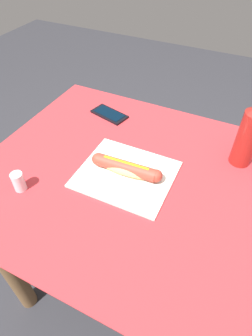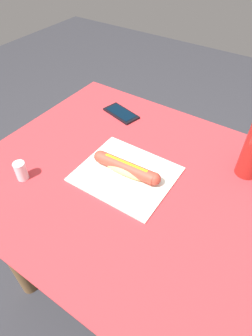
# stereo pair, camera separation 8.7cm
# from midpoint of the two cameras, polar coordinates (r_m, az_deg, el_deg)

# --- Properties ---
(ground_plane) EXTENTS (6.00, 6.00, 0.00)m
(ground_plane) POSITION_cam_midpoint_polar(r_m,az_deg,el_deg) (1.52, 2.55, -21.51)
(ground_plane) COLOR #2D2D33
(ground_plane) RESTS_ON ground
(dining_table) EXTENTS (0.98, 0.83, 0.74)m
(dining_table) POSITION_cam_midpoint_polar(r_m,az_deg,el_deg) (1.01, 3.61, -7.66)
(dining_table) COLOR brown
(dining_table) RESTS_ON ground
(paper_wrapper) EXTENTS (0.29, 0.26, 0.01)m
(paper_wrapper) POSITION_cam_midpoint_polar(r_m,az_deg,el_deg) (0.89, 2.80, -1.38)
(paper_wrapper) COLOR silver
(paper_wrapper) RESTS_ON dining_table
(hot_dog) EXTENTS (0.23, 0.06, 0.05)m
(hot_dog) POSITION_cam_midpoint_polar(r_m,az_deg,el_deg) (0.87, 2.86, -0.13)
(hot_dog) COLOR #E5BC75
(hot_dog) RESTS_ON paper_wrapper
(cell_phone) EXTENTS (0.16, 0.10, 0.01)m
(cell_phone) POSITION_cam_midpoint_polar(r_m,az_deg,el_deg) (1.15, 1.22, 10.92)
(cell_phone) COLOR black
(cell_phone) RESTS_ON dining_table
(salt_shaker) EXTENTS (0.04, 0.04, 0.06)m
(salt_shaker) POSITION_cam_midpoint_polar(r_m,az_deg,el_deg) (0.90, -17.94, -0.69)
(salt_shaker) COLOR silver
(salt_shaker) RESTS_ON dining_table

